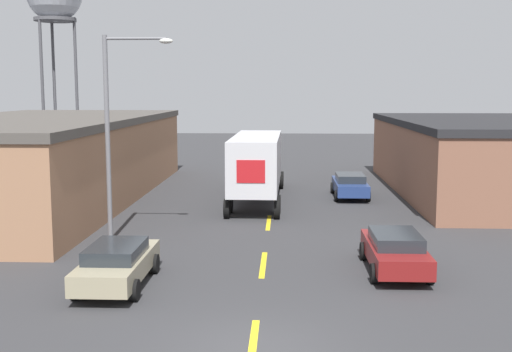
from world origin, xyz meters
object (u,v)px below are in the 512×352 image
object	(u,v)px
parked_car_right_far	(350,185)
street_lamp	(115,123)
semi_truck	(258,161)
parked_car_left_near	(117,263)
parked_car_right_near	(395,250)

from	to	relation	value
parked_car_right_far	street_lamp	bearing A→B (deg)	-133.30
semi_truck	parked_car_left_near	bearing A→B (deg)	-102.13
parked_car_right_far	parked_car_left_near	bearing A→B (deg)	-117.36
semi_truck	street_lamp	xyz separation A→B (m)	(-5.46, -10.48, 2.69)
parked_car_left_near	street_lamp	distance (m)	7.75
parked_car_left_near	street_lamp	xyz separation A→B (m)	(-1.63, 6.31, 4.19)
semi_truck	parked_car_left_near	world-z (taller)	semi_truck
street_lamp	parked_car_right_far	bearing A→B (deg)	46.70
parked_car_right_near	parked_car_left_near	size ratio (longest dim) A/B	1.00
semi_truck	parked_car_right_near	xyz separation A→B (m)	(5.39, -14.67, -1.50)
parked_car_right_far	semi_truck	bearing A→B (deg)	-169.02
parked_car_left_near	street_lamp	size ratio (longest dim) A/B	0.56
parked_car_right_near	parked_car_right_far	distance (m)	15.72
parked_car_left_near	street_lamp	world-z (taller)	street_lamp
parked_car_right_far	street_lamp	xyz separation A→B (m)	(-10.86, -11.52, 4.19)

